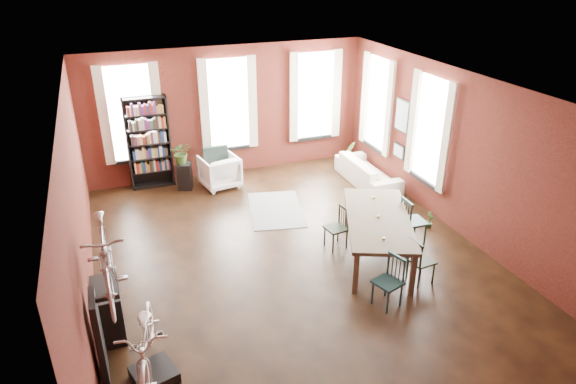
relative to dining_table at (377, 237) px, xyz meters
name	(u,v)px	position (x,y,z in m)	size (l,w,h in m)	color
room	(295,139)	(-1.22, 1.06, 1.72)	(9.00, 9.04, 3.22)	black
dining_table	(377,237)	(0.00, 0.00, 0.00)	(1.11, 2.45, 0.83)	#473B2B
dining_chair_a	(388,282)	(-0.55, -1.32, 0.01)	(0.40, 0.40, 0.86)	#183334
dining_chair_b	(336,228)	(-0.55, 0.59, -0.01)	(0.38, 0.38, 0.82)	black
dining_chair_c	(422,260)	(0.33, -0.96, 0.00)	(0.39, 0.39, 0.83)	black
dining_chair_d	(413,221)	(0.91, 0.21, 0.06)	(0.44, 0.44, 0.95)	#183534
bookshelf	(149,143)	(-3.47, 4.74, 0.68)	(1.00, 0.32, 2.20)	black
white_armchair	(219,170)	(-1.96, 4.12, 0.01)	(0.84, 0.78, 0.86)	white
cream_sofa	(368,168)	(1.48, 3.04, -0.01)	(2.08, 0.61, 0.81)	beige
striped_rug	(276,209)	(-1.11, 2.47, -0.41)	(1.13, 1.81, 0.01)	black
bike_trainer	(154,374)	(-4.27, -1.64, -0.34)	(0.53, 0.53, 0.16)	black
bike_wall_rack	(99,338)	(-4.87, -1.36, 0.23)	(0.16, 0.60, 1.30)	black
console_table	(108,310)	(-4.75, -0.46, -0.02)	(0.40, 0.80, 0.80)	black
plant_stand	(185,176)	(-2.77, 4.30, -0.10)	(0.32, 0.32, 0.64)	black
plant_by_sofa	(347,162)	(1.46, 4.10, -0.25)	(0.41, 0.74, 0.33)	#315923
plant_small	(429,225)	(1.58, 0.58, -0.35)	(0.21, 0.39, 0.14)	#2C5321
bicycle_floor	(143,316)	(-4.30, -1.61, 0.63)	(0.62, 0.93, 1.77)	beige
bicycle_hung	(102,236)	(-4.62, -1.36, 1.71)	(0.47, 1.00, 1.66)	#A5A8AD
plant_on_stand	(181,155)	(-2.80, 4.33, 0.43)	(0.48, 0.53, 0.42)	#345823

